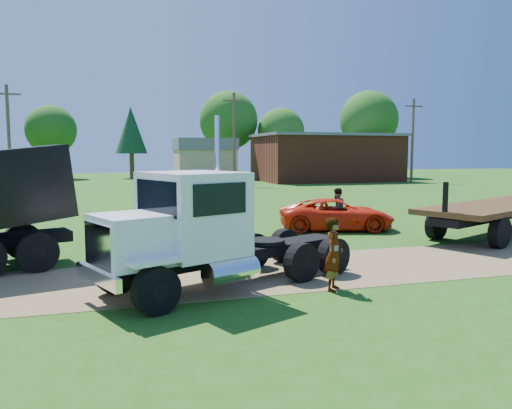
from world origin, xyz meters
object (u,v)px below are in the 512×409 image
object	(u,v)px
spectator_a	(334,254)
white_semi_tractor	(197,231)
orange_pickup	(336,214)
flatbed_trailer	(501,211)

from	to	relation	value
spectator_a	white_semi_tractor	bearing A→B (deg)	112.66
orange_pickup	spectator_a	world-z (taller)	spectator_a
white_semi_tractor	spectator_a	bearing A→B (deg)	-38.03
white_semi_tractor	orange_pickup	size ratio (longest dim) A/B	1.47
white_semi_tractor	orange_pickup	distance (m)	10.41
spectator_a	flatbed_trailer	bearing A→B (deg)	-23.30
flatbed_trailer	spectator_a	distance (m)	11.02
orange_pickup	white_semi_tractor	bearing A→B (deg)	150.65
white_semi_tractor	spectator_a	size ratio (longest dim) A/B	4.01
white_semi_tractor	flatbed_trailer	world-z (taller)	white_semi_tractor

